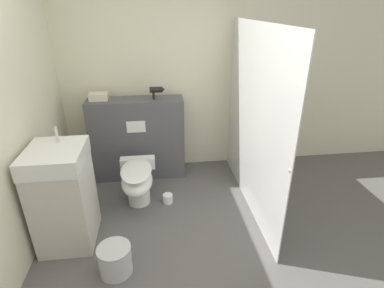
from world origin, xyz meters
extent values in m
plane|color=#565451|center=(0.00, 0.00, 0.00)|extent=(12.00, 12.00, 0.00)
cube|color=beige|center=(0.00, 2.03, 1.25)|extent=(8.00, 0.06, 2.50)
cube|color=#4C4C51|center=(-0.45, 1.76, 0.51)|extent=(1.14, 0.31, 1.03)
cube|color=white|center=(-0.45, 1.60, 0.74)|extent=(0.22, 0.01, 0.14)
cube|color=silver|center=(0.78, 1.04, 0.96)|extent=(0.01, 1.92, 1.91)
sphere|color=#B2B2B7|center=(0.78, 0.11, 0.92)|extent=(0.04, 0.04, 0.04)
cylinder|color=white|center=(-0.44, 1.14, 0.16)|extent=(0.25, 0.25, 0.33)
ellipsoid|color=white|center=(-0.44, 1.04, 0.35)|extent=(0.33, 0.55, 0.23)
ellipsoid|color=white|center=(-0.44, 1.04, 0.47)|extent=(0.32, 0.54, 0.02)
cube|color=white|center=(-0.44, 1.35, 0.39)|extent=(0.39, 0.11, 0.13)
cube|color=beige|center=(-1.07, 0.63, 0.40)|extent=(0.47, 0.54, 0.81)
cube|color=white|center=(-1.07, 0.63, 0.88)|extent=(0.47, 0.55, 0.15)
cylinder|color=silver|center=(-1.07, 0.78, 1.03)|extent=(0.02, 0.02, 0.14)
cylinder|color=black|center=(-0.19, 1.74, 1.14)|extent=(0.15, 0.07, 0.07)
cone|color=black|center=(-0.10, 1.74, 1.14)|extent=(0.03, 0.06, 0.06)
cylinder|color=black|center=(-0.22, 1.74, 1.08)|extent=(0.03, 0.03, 0.11)
cube|color=beige|center=(-0.86, 1.79, 1.07)|extent=(0.21, 0.15, 0.08)
cylinder|color=white|center=(-0.12, 1.10, 0.05)|extent=(0.11, 0.11, 0.10)
cylinder|color=silver|center=(-0.60, 0.17, 0.12)|extent=(0.27, 0.27, 0.24)
cylinder|color=silver|center=(-0.60, 0.17, 0.25)|extent=(0.28, 0.28, 0.01)
camera|label=1|loc=(-0.20, -1.73, 2.05)|focal=28.00mm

